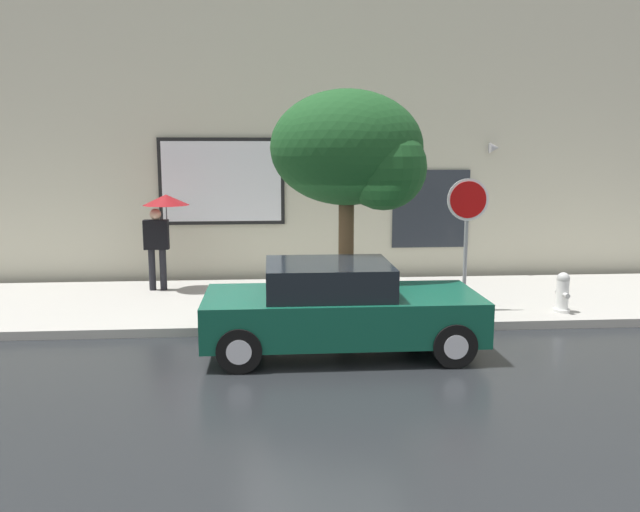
# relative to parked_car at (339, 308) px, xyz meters

# --- Properties ---
(ground_plane) EXTENTS (60.00, 60.00, 0.00)m
(ground_plane) POSITION_rel_parked_car_xyz_m (-0.26, -0.02, -0.68)
(ground_plane) COLOR black
(sidewalk) EXTENTS (20.00, 4.00, 0.15)m
(sidewalk) POSITION_rel_parked_car_xyz_m (-0.26, 2.98, -0.61)
(sidewalk) COLOR #A3A099
(sidewalk) RESTS_ON ground
(building_facade) EXTENTS (20.00, 0.67, 7.00)m
(building_facade) POSITION_rel_parked_car_xyz_m (-0.27, 5.47, 2.80)
(building_facade) COLOR beige
(building_facade) RESTS_ON ground
(parked_car) EXTENTS (4.14, 1.86, 1.39)m
(parked_car) POSITION_rel_parked_car_xyz_m (0.00, 0.00, 0.00)
(parked_car) COLOR #0F4C38
(parked_car) RESTS_ON ground
(fire_hydrant) EXTENTS (0.30, 0.44, 0.73)m
(fire_hydrant) POSITION_rel_parked_car_xyz_m (4.24, 1.56, -0.18)
(fire_hydrant) COLOR white
(fire_hydrant) RESTS_ON sidewalk
(pedestrian_with_umbrella) EXTENTS (0.95, 0.95, 2.00)m
(pedestrian_with_umbrella) POSITION_rel_parked_car_xyz_m (-3.24, 4.02, 1.03)
(pedestrian_with_umbrella) COLOR black
(pedestrian_with_umbrella) RESTS_ON sidewalk
(street_tree) EXTENTS (2.63, 2.24, 3.94)m
(street_tree) POSITION_rel_parked_car_xyz_m (0.42, 1.61, 2.33)
(street_tree) COLOR #4C3823
(street_tree) RESTS_ON sidewalk
(stop_sign) EXTENTS (0.76, 0.10, 2.41)m
(stop_sign) POSITION_rel_parked_car_xyz_m (2.51, 1.85, 1.17)
(stop_sign) COLOR gray
(stop_sign) RESTS_ON sidewalk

